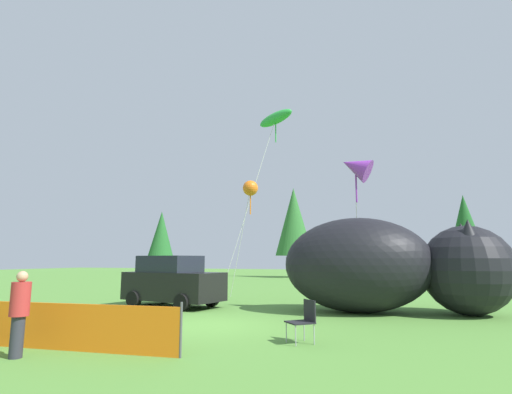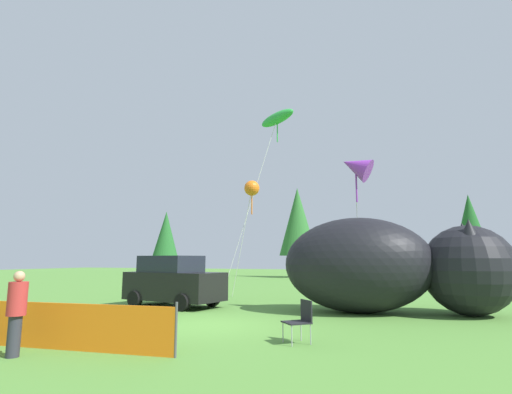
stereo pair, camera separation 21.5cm
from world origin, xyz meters
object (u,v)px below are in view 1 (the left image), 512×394
object	(u,v)px
parked_car	(173,281)
kite_orange_flower	(250,189)
spectator_in_white_shirt	(19,310)
folding_chair	(304,318)
inflatable_cat	(388,268)
kite_green_fish	(275,119)
kite_purple_delta	(355,167)

from	to	relation	value
parked_car	kite_orange_flower	world-z (taller)	kite_orange_flower
spectator_in_white_shirt	folding_chair	bearing A→B (deg)	32.78
parked_car	inflatable_cat	xyz separation A→B (m)	(8.10, 0.71, 0.55)
inflatable_cat	kite_orange_flower	size ratio (longest dim) A/B	1.37
kite_green_fish	kite_orange_flower	bearing A→B (deg)	-131.49
inflatable_cat	parked_car	bearing A→B (deg)	177.39
kite_orange_flower	kite_purple_delta	bearing A→B (deg)	-34.58
spectator_in_white_shirt	kite_purple_delta	size ratio (longest dim) A/B	0.28
kite_purple_delta	kite_green_fish	world-z (taller)	kite_green_fish
parked_car	kite_orange_flower	xyz separation A→B (m)	(1.77, 4.09, 4.30)
kite_orange_flower	kite_purple_delta	size ratio (longest dim) A/B	0.99
kite_orange_flower	parked_car	bearing A→B (deg)	-113.35
inflatable_cat	kite_orange_flower	world-z (taller)	kite_orange_flower
inflatable_cat	spectator_in_white_shirt	distance (m)	11.04
folding_chair	kite_green_fish	size ratio (longest dim) A/B	0.10
folding_chair	kite_orange_flower	distance (m)	11.21
parked_car	spectator_in_white_shirt	size ratio (longest dim) A/B	2.63
inflatable_cat	folding_chair	bearing A→B (deg)	-114.70
folding_chair	inflatable_cat	size ratio (longest dim) A/B	0.12
kite_purple_delta	kite_orange_flower	bearing A→B (deg)	145.42
parked_car	folding_chair	distance (m)	8.08
parked_car	kite_purple_delta	world-z (taller)	kite_purple_delta
parked_car	kite_green_fish	bearing A→B (deg)	73.89
spectator_in_white_shirt	kite_green_fish	world-z (taller)	kite_green_fish
parked_car	kite_purple_delta	size ratio (longest dim) A/B	0.74
inflatable_cat	kite_green_fish	distance (m)	10.32
inflatable_cat	kite_purple_delta	world-z (taller)	kite_purple_delta
folding_chair	kite_orange_flower	size ratio (longest dim) A/B	0.16
spectator_in_white_shirt	kite_green_fish	size ratio (longest dim) A/B	0.17
inflatable_cat	kite_purple_delta	size ratio (longest dim) A/B	1.35
spectator_in_white_shirt	kite_orange_flower	bearing A→B (deg)	88.70
folding_chair	kite_green_fish	xyz separation A→B (m)	(-3.59, 10.20, 8.58)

